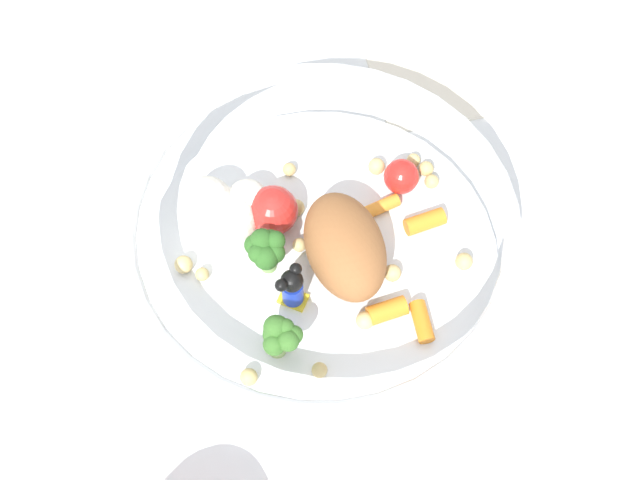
% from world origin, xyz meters
% --- Properties ---
extents(ground_plane, '(2.40, 2.40, 0.00)m').
position_xyz_m(ground_plane, '(0.00, 0.00, 0.00)').
color(ground_plane, white).
extents(food_container, '(0.25, 0.25, 0.06)m').
position_xyz_m(food_container, '(-0.02, 0.01, 0.03)').
color(food_container, white).
rests_on(food_container, ground_plane).
extents(folded_napkin, '(0.18, 0.17, 0.01)m').
position_xyz_m(folded_napkin, '(-0.11, -0.18, 0.00)').
color(folded_napkin, silver).
rests_on(folded_napkin, ground_plane).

